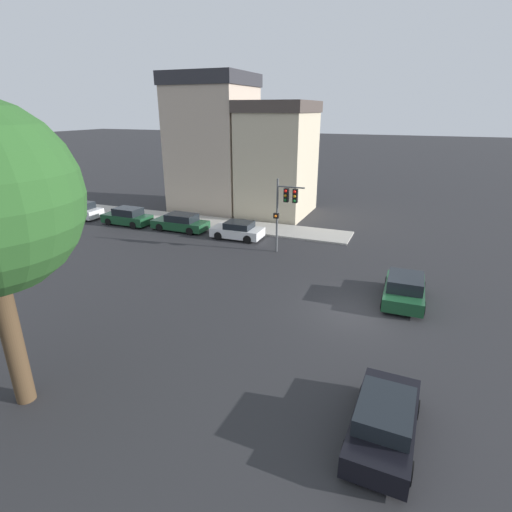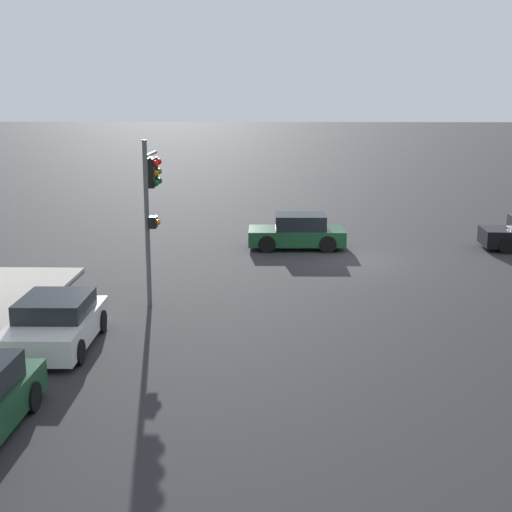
# 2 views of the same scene
# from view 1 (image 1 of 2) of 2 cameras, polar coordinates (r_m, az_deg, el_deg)

# --- Properties ---
(ground_plane) EXTENTS (300.00, 300.00, 0.00)m
(ground_plane) POSITION_cam_1_polar(r_m,az_deg,el_deg) (20.27, 13.68, -7.77)
(ground_plane) COLOR #28282B
(sidewalk_strip) EXTENTS (3.28, 60.00, 0.13)m
(sidewalk_strip) POSITION_cam_1_polar(r_m,az_deg,el_deg) (46.19, -26.64, 6.53)
(sidewalk_strip) COLOR #ADA89E
(sidewalk_strip) RESTS_ON ground_plane
(rowhouse_backdrop) EXTENTS (7.56, 13.15, 12.44)m
(rowhouse_backdrop) POSITION_cam_1_polar(r_m,az_deg,el_deg) (38.76, -2.44, 14.96)
(rowhouse_backdrop) COLOR beige
(rowhouse_backdrop) RESTS_ON ground_plane
(traffic_signal) EXTENTS (0.56, 2.02, 5.06)m
(traffic_signal) POSITION_cam_1_polar(r_m,az_deg,el_deg) (26.65, 4.23, 7.58)
(traffic_signal) COLOR #515456
(traffic_signal) RESTS_ON ground_plane
(crossing_car_0) EXTENTS (4.26, 1.99, 1.41)m
(crossing_car_0) POSITION_cam_1_polar(r_m,az_deg,el_deg) (13.30, 17.82, -21.51)
(crossing_car_0) COLOR black
(crossing_car_0) RESTS_ON ground_plane
(crossing_car_1) EXTENTS (4.06, 2.07, 1.45)m
(crossing_car_1) POSITION_cam_1_polar(r_m,az_deg,el_deg) (21.79, 20.44, -4.47)
(crossing_car_1) COLOR #194728
(crossing_car_1) RESTS_ON ground_plane
(parked_car_0) EXTENTS (2.05, 3.88, 1.30)m
(parked_car_0) POSITION_cam_1_polar(r_m,az_deg,el_deg) (30.55, -2.62, 3.68)
(parked_car_0) COLOR silver
(parked_car_0) RESTS_ON ground_plane
(parked_car_1) EXTENTS (1.96, 4.60, 1.37)m
(parked_car_1) POSITION_cam_1_polar(r_m,az_deg,el_deg) (33.15, -10.72, 4.71)
(parked_car_1) COLOR #194728
(parked_car_1) RESTS_ON ground_plane
(parked_car_2) EXTENTS (1.97, 4.29, 1.46)m
(parked_car_2) POSITION_cam_1_polar(r_m,az_deg,el_deg) (35.96, -17.91, 5.35)
(parked_car_2) COLOR #194728
(parked_car_2) RESTS_ON ground_plane
(parked_car_3) EXTENTS (2.02, 3.98, 1.47)m
(parked_car_3) POSITION_cam_1_polar(r_m,az_deg,el_deg) (39.74, -23.78, 5.96)
(parked_car_3) COLOR silver
(parked_car_3) RESTS_ON ground_plane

